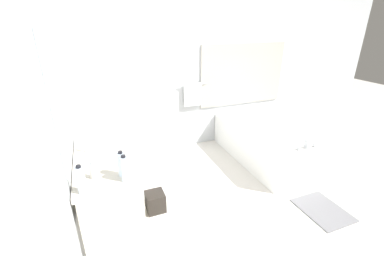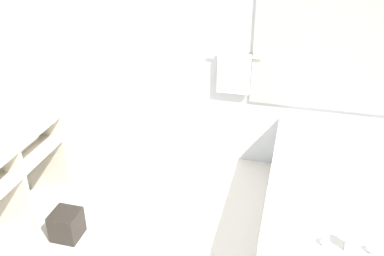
{
  "view_description": "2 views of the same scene",
  "coord_description": "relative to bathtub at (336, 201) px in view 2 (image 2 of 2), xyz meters",
  "views": [
    {
      "loc": [
        -1.91,
        -1.87,
        2.17
      ],
      "look_at": [
        -0.72,
        1.13,
        0.81
      ],
      "focal_mm": 24.0,
      "sensor_mm": 36.0,
      "label": 1
    },
    {
      "loc": [
        0.28,
        -1.7,
        2.45
      ],
      "look_at": [
        -0.46,
        1.16,
        0.88
      ],
      "focal_mm": 40.0,
      "sensor_mm": 36.0,
      "label": 2
    }
  ],
  "objects": [
    {
      "name": "bathtub",
      "position": [
        0.0,
        0.0,
        0.0
      ],
      "size": [
        1.08,
        1.82,
        0.67
      ],
      "color": "white",
      "rests_on": "ground_plane"
    },
    {
      "name": "waste_bin",
      "position": [
        -2.1,
        -0.62,
        -0.18
      ],
      "size": [
        0.22,
        0.22,
        0.24
      ],
      "color": "#2D2823",
      "rests_on": "ground_plane"
    },
    {
      "name": "wall_back_with_blinds",
      "position": [
        -0.69,
        0.95,
        1.04
      ],
      "size": [
        7.4,
        0.13,
        2.7
      ],
      "color": "silver",
      "rests_on": "ground_plane"
    }
  ]
}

